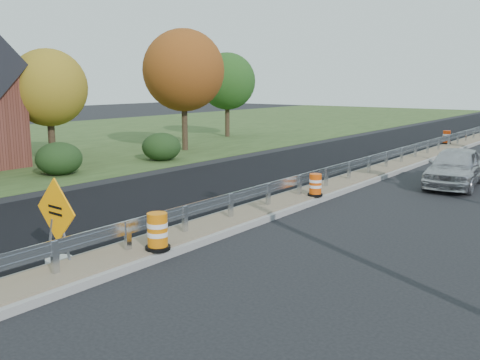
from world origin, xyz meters
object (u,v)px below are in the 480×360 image
Objects in this scene: caution_sign at (58,244)px; barrel_median_mid at (315,185)px; barrel_median_near at (158,232)px; car_silver at (455,167)px; barrel_median_far at (447,137)px.

barrel_median_mid is (1.45, 9.46, 0.08)m from caution_sign.
barrel_median_near is at bearing -90.00° from barrel_median_mid.
caution_sign is 2.66× the size of barrel_median_mid.
barrel_median_far is at bearing 102.08° from car_silver.
barrel_median_near reaches higher than barrel_median_far.
barrel_median_mid is at bearing -86.73° from barrel_median_far.
barrel_median_near is 26.97m from barrel_median_far.
caution_sign reaches higher than barrel_median_far.
barrel_median_mid is 0.92× the size of barrel_median_far.
car_silver is at bearing 77.19° from barrel_median_near.
barrel_median_near is 7.71m from barrel_median_mid.
barrel_median_far is (-1.10, 19.24, 0.03)m from barrel_median_mid.
barrel_median_far is at bearing 92.34° from barrel_median_near.
barrel_median_mid is 6.73m from car_silver.
barrel_median_far is at bearing 93.27° from barrel_median_mid.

